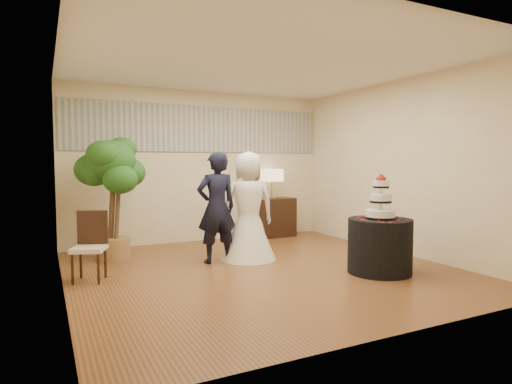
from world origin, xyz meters
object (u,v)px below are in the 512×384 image
ficus_tree (112,197)px  side_chair (89,247)px  groom (217,207)px  cake_table (380,246)px  table_lamp (272,184)px  wedding_cake (381,197)px  console (272,218)px  bride (248,206)px

ficus_tree → side_chair: ficus_tree is taller
groom → cake_table: groom is taller
groom → table_lamp: bearing=-138.9°
wedding_cake → console: bearing=89.4°
console → side_chair: 3.98m
console → side_chair: side_chair is taller
bride → side_chair: bride is taller
groom → wedding_cake: bearing=138.5°
cake_table → wedding_cake: (0.00, 0.00, 0.66)m
console → table_lamp: bearing=0.0°
console → cake_table: bearing=-93.3°
bride → cake_table: bearing=137.3°
groom → cake_table: bearing=138.5°
ficus_tree → bride: bearing=-26.0°
cake_table → side_chair: bearing=159.7°
console → ficus_tree: 3.23m
bride → ficus_tree: size_ratio=0.86×
bride → console: size_ratio=1.79×
wedding_cake → side_chair: 3.81m
groom → side_chair: (-1.79, -0.23, -0.39)m
wedding_cake → console: wedding_cake is taller
table_lamp → bride: bearing=-129.0°
cake_table → ficus_tree: 3.98m
wedding_cake → side_chair: (-3.53, 1.30, -0.59)m
ficus_tree → console: bearing=11.6°
console → wedding_cake: bearing=-93.3°
groom → ficus_tree: bearing=-33.9°
table_lamp → console: bearing=0.0°
wedding_cake → table_lamp: table_lamp is taller
groom → ficus_tree: (-1.35, 0.90, 0.14)m
wedding_cake → table_lamp: (0.03, 3.08, 0.03)m
table_lamp → ficus_tree: 3.18m
wedding_cake → ficus_tree: ficus_tree is taller
groom → table_lamp: 2.36m
cake_table → wedding_cake: 0.66m
cake_table → console: bearing=89.4°
groom → table_lamp: groom is taller
cake_table → console: size_ratio=0.92×
bride → table_lamp: 2.01m
console → bride: bearing=-131.7°
groom → console: bearing=-138.9°
wedding_cake → side_chair: wedding_cake is taller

